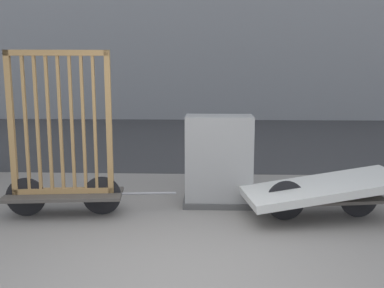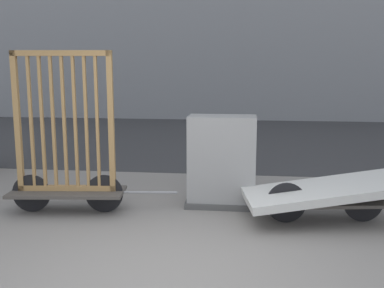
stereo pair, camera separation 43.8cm
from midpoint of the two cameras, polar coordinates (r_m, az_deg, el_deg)
ground_plane at (r=4.10m, az=-4.29°, el=-17.63°), size 60.00×60.00×0.00m
road_strip at (r=12.10m, az=0.17°, el=0.81°), size 56.00×8.34×0.01m
bike_cart_with_bedframe at (r=5.96m, az=-18.13°, el=-1.93°), size 2.19×0.71×2.09m
bike_cart_with_mattress at (r=5.80m, az=14.30°, el=-5.70°), size 2.45×1.18×0.57m
utility_cabinet at (r=6.14m, az=1.39°, el=-2.52°), size 0.97×0.55×1.24m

